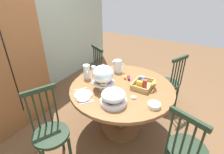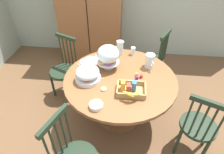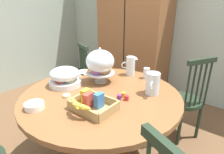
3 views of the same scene
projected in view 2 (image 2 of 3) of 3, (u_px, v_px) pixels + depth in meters
ground_plane at (118, 115)px, 2.78m from camera, size 10.00×10.00×0.00m
wooden_armoire at (91, 11)px, 3.38m from camera, size 1.18×0.60×1.96m
dining_table at (120, 89)px, 2.39m from camera, size 1.35×1.35×0.74m
windsor_chair_near_window at (198, 127)px, 2.05m from camera, size 0.44×0.44×0.97m
windsor_chair_by_cabinet at (153, 61)px, 3.08m from camera, size 0.45×0.45×0.97m
windsor_chair_facing_door at (64, 71)px, 2.86m from camera, size 0.44×0.44×0.97m
pastry_stand_with_dome at (108, 55)px, 2.30m from camera, size 0.28×0.28×0.34m
fruit_platter_covered at (88, 74)px, 2.18m from camera, size 0.30×0.30×0.18m
orange_juice_pitcher at (150, 62)px, 2.39m from camera, size 0.12×0.20×0.19m
milk_pitcher at (120, 48)px, 2.63m from camera, size 0.14×0.14×0.20m
cereal_basket at (130, 90)px, 2.04m from camera, size 0.32×0.30×0.12m
china_plate_large at (91, 61)px, 2.55m from camera, size 0.22×0.22×0.01m
china_plate_small at (85, 62)px, 2.50m from camera, size 0.15×0.15×0.01m
cereal_bowl at (96, 105)px, 1.89m from camera, size 0.14×0.14×0.04m
drinking_glass at (133, 51)px, 2.65m from camera, size 0.06×0.06×0.11m
butter_dish at (104, 89)px, 2.09m from camera, size 0.06×0.06×0.02m
jam_jar_strawberry at (141, 76)px, 2.26m from camera, size 0.04×0.04×0.04m
jam_jar_apricot at (137, 75)px, 2.28m from camera, size 0.04×0.04×0.04m
jam_jar_grape at (137, 78)px, 2.24m from camera, size 0.04×0.04×0.04m
table_knife at (83, 65)px, 2.47m from camera, size 0.14×0.11×0.01m
dinner_fork at (82, 66)px, 2.45m from camera, size 0.14×0.11×0.01m
soup_spoon at (99, 57)px, 2.63m from camera, size 0.14×0.11×0.01m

